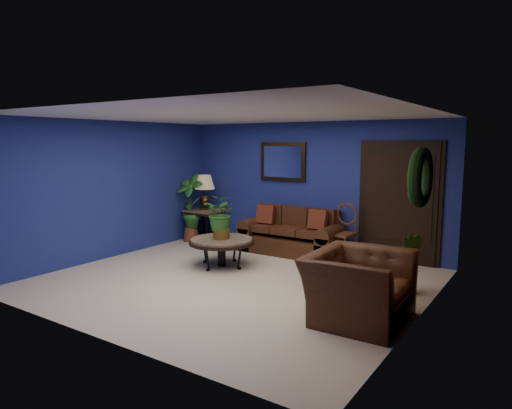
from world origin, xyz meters
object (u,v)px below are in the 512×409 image
Objects in this scene: sofa at (293,238)px; end_table at (205,216)px; armchair at (358,286)px; table_lamp at (205,188)px; coffee_table at (222,242)px; side_chair at (343,228)px.

sofa is 2.67× the size of end_table.
table_lamp is at bearing 59.70° from armchair.
sofa is at bearing 70.73° from coffee_table.
side_chair reaches higher than armchair.
end_table is at bearing -179.37° from sofa.
end_table is (-2.16, -0.02, 0.23)m from sofa.
sofa is at bearing -170.86° from side_chair.
side_chair is 2.86m from armchair.
sofa is 1.63m from coffee_table.
side_chair is at bearing 45.68° from coffee_table.
coffee_table is 2.33m from table_lamp.
coffee_table is 2.98m from armchair.
table_lamp reaches higher than end_table.
side_chair is at bearing 25.37° from armchair.
end_table is at bearing 137.20° from coffee_table.
table_lamp is at bearing 137.20° from coffee_table.
side_chair is (1.55, 1.58, 0.16)m from coffee_table.
sofa is 2.73× the size of table_lamp.
table_lamp is 0.70× the size of side_chair.
sofa reaches higher than armchair.
end_table is 1.02× the size of table_lamp.
armchair is (2.29, -2.50, 0.12)m from sofa.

